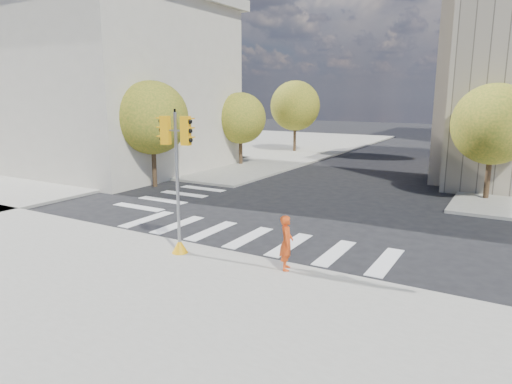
{
  "coord_description": "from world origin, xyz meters",
  "views": [
    {
      "loc": [
        8.85,
        -16.79,
        5.51
      ],
      "look_at": [
        0.74,
        -2.87,
        2.1
      ],
      "focal_mm": 32.0,
      "sensor_mm": 36.0,
      "label": 1
    }
  ],
  "objects_px": {
    "planter_wall": "(104,174)",
    "lamp_near": "(508,112)",
    "traffic_signal": "(178,193)",
    "photographer": "(286,243)"
  },
  "relations": [
    {
      "from": "lamp_near",
      "to": "traffic_signal",
      "type": "xyz_separation_m",
      "value": [
        -9.05,
        -19.07,
        -2.32
      ]
    },
    {
      "from": "traffic_signal",
      "to": "planter_wall",
      "type": "relative_size",
      "value": 0.82
    },
    {
      "from": "photographer",
      "to": "planter_wall",
      "type": "xyz_separation_m",
      "value": [
        -17.65,
        8.45,
        -0.63
      ]
    },
    {
      "from": "planter_wall",
      "to": "lamp_near",
      "type": "bearing_deg",
      "value": 38.47
    },
    {
      "from": "photographer",
      "to": "planter_wall",
      "type": "height_order",
      "value": "photographer"
    },
    {
      "from": "traffic_signal",
      "to": "photographer",
      "type": "bearing_deg",
      "value": -2.93
    },
    {
      "from": "traffic_signal",
      "to": "lamp_near",
      "type": "bearing_deg",
      "value": 54.77
    },
    {
      "from": "traffic_signal",
      "to": "photographer",
      "type": "relative_size",
      "value": 2.83
    },
    {
      "from": "photographer",
      "to": "traffic_signal",
      "type": "bearing_deg",
      "value": 74.05
    },
    {
      "from": "lamp_near",
      "to": "photographer",
      "type": "height_order",
      "value": "lamp_near"
    }
  ]
}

